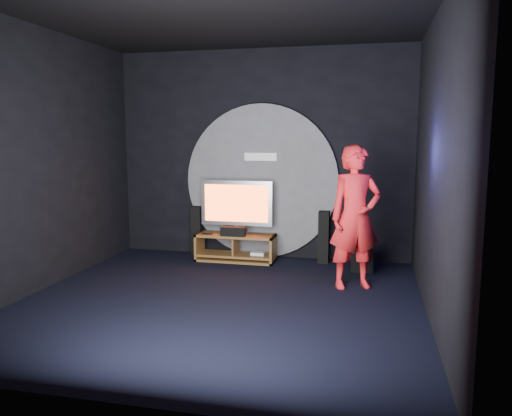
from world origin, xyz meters
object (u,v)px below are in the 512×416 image
(tv, at_px, (237,205))
(tower_speaker_right, at_px, (324,237))
(subwoofer, at_px, (362,259))
(tower_speaker_left, at_px, (197,230))
(media_console, at_px, (236,249))
(player, at_px, (355,217))

(tv, height_order, tower_speaker_right, tv)
(subwoofer, bearing_deg, tower_speaker_left, 171.26)
(tower_speaker_right, bearing_deg, subwoofer, -28.30)
(subwoofer, bearing_deg, media_console, 176.17)
(tv, height_order, subwoofer, tv)
(media_console, height_order, tower_speaker_right, tower_speaker_right)
(media_console, xyz_separation_m, player, (1.96, -1.05, 0.78))
(media_console, bearing_deg, tower_speaker_left, 159.14)
(tower_speaker_right, relative_size, player, 0.44)
(tower_speaker_left, bearing_deg, tv, -16.62)
(media_console, bearing_deg, subwoofer, -3.83)
(media_console, relative_size, tower_speaker_left, 1.54)
(tv, distance_m, tower_speaker_right, 1.53)
(subwoofer, xyz_separation_m, player, (-0.10, -0.91, 0.79))
(tv, relative_size, subwoofer, 3.30)
(media_console, xyz_separation_m, subwoofer, (2.06, -0.14, -0.01))
(player, bearing_deg, tv, 127.68)
(tower_speaker_left, bearing_deg, tower_speaker_right, -2.51)
(media_console, height_order, subwoofer, media_console)
(subwoofer, bearing_deg, tower_speaker_right, 151.70)
(tv, distance_m, player, 2.26)
(tower_speaker_left, relative_size, tower_speaker_right, 1.00)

